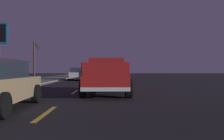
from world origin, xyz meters
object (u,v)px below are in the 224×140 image
Objects in this scene: sedan_silver at (78,74)px; bare_tree_far at (34,59)px; sedan_red at (84,73)px; pickup_truck at (106,75)px; sedan_black at (104,74)px.

bare_tree_far is (7.62, 7.56, 2.18)m from sedan_silver.
pickup_truck is at bearing -172.78° from sedan_red.
pickup_truck is at bearing -179.67° from sedan_black.
bare_tree_far reaches higher than sedan_silver.
bare_tree_far is at bearing 23.99° from pickup_truck.
bare_tree_far is at bearing 44.80° from sedan_silver.
bare_tree_far is (9.57, 10.78, 2.18)m from sedan_black.
pickup_truck is at bearing -168.88° from sedan_silver.
sedan_red is at bearing -66.69° from bare_tree_far.
sedan_red is at bearing 14.99° from sedan_black.
sedan_black is 1.00× the size of sedan_silver.
bare_tree_far is (-3.17, 7.37, 2.18)m from sedan_red.
sedan_black is at bearing -121.23° from sedan_silver.
pickup_truck is 0.96× the size of bare_tree_far.
pickup_truck reaches higher than sedan_red.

